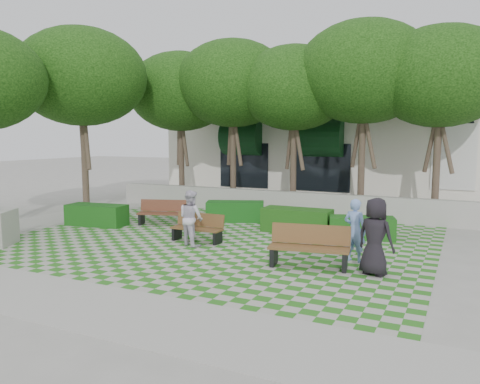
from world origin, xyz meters
The scene contains 17 objects.
ground centered at (0.00, 0.00, 0.00)m, with size 90.00×90.00×0.00m, color gray.
lawn centered at (0.00, 1.00, 0.01)m, with size 12.00×12.00×0.00m, color #2B721E.
sidewalk_south centered at (0.00, -4.70, 0.01)m, with size 16.00×2.00×0.01m, color #9E9B93.
sidewalk_west centered at (-7.20, 1.00, 0.01)m, with size 2.00×12.00×0.01m, color #9E9B93.
retaining_wall centered at (0.00, 6.20, 0.45)m, with size 15.00×0.36×0.90m, color #9E9B93.
bench_east centered at (3.29, -0.55, 0.47)m, with size 1.93×0.92×0.97m.
bench_mid centered at (-0.43, 0.62, 0.39)m, with size 1.54×0.51×0.81m.
bench_west centered at (-2.87, 2.29, 0.41)m, with size 1.71×1.01×0.85m.
hedge_east centered at (3.77, 3.05, 0.33)m, with size 1.89×0.76×0.66m, color #154813.
hedge_midright centered at (1.73, 3.10, 0.38)m, with size 2.17×0.87×0.76m, color #194712.
hedge_midleft centered at (-0.91, 4.01, 0.36)m, with size 2.03×0.81×0.71m, color #134A16.
hedge_west centered at (-4.81, 1.22, 0.36)m, with size 2.05×0.82×0.72m, color #134713.
person_blue centered at (4.13, 0.40, 0.77)m, with size 0.56×0.37×1.55m, color #799BDD.
person_dark centered at (4.77, -0.53, 0.86)m, with size 0.84×0.55×1.72m, color black.
person_white centered at (-0.34, 0.11, 0.78)m, with size 0.76×0.59×1.56m, color silver.
tree_row centered at (-1.86, 5.95, 5.18)m, with size 17.70×13.40×7.41m.
building centered at (0.93, 14.08, 2.52)m, with size 18.00×8.92×5.15m.
Camera 1 is at (6.49, -10.83, 3.03)m, focal length 35.00 mm.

